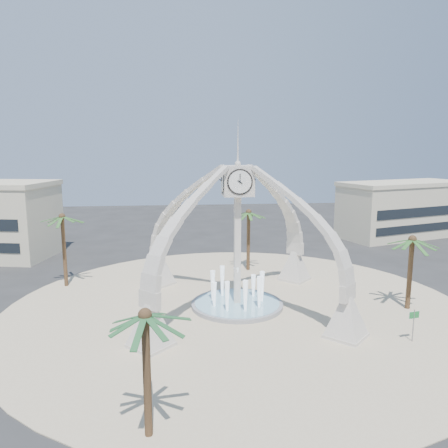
{
  "coord_description": "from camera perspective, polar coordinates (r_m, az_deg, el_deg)",
  "views": [
    {
      "loc": [
        -5.09,
        -36.05,
        13.77
      ],
      "look_at": [
        -0.93,
        2.0,
        7.06
      ],
      "focal_mm": 35.0,
      "sensor_mm": 36.0,
      "label": 1
    }
  ],
  "objects": [
    {
      "name": "fountain",
      "position": [
        38.82,
        1.71,
        -10.38
      ],
      "size": [
        8.0,
        8.0,
        3.62
      ],
      "color": "#99999C",
      "rests_on": "ground"
    },
    {
      "name": "plaza",
      "position": [
        38.91,
        1.71,
        -10.74
      ],
      "size": [
        40.0,
        40.0,
        0.06
      ],
      "primitive_type": "cylinder",
      "color": "#C5B592",
      "rests_on": "ground"
    },
    {
      "name": "clock_tower",
      "position": [
        37.12,
        1.76,
        -1.37
      ],
      "size": [
        17.94,
        17.94,
        16.3
      ],
      "color": "beige",
      "rests_on": "ground"
    },
    {
      "name": "palm_east",
      "position": [
        40.04,
        23.39,
        -1.97
      ],
      "size": [
        5.75,
        5.75,
        6.97
      ],
      "rotation": [
        0.0,
        0.0,
        0.43
      ],
      "color": "brown",
      "rests_on": "ground"
    },
    {
      "name": "building_ne",
      "position": [
        73.64,
        22.29,
        1.82
      ],
      "size": [
        21.87,
        14.17,
        8.6
      ],
      "rotation": [
        0.0,
        0.0,
        0.31
      ],
      "color": "beige",
      "rests_on": "ground"
    },
    {
      "name": "street_sign",
      "position": [
        34.49,
        23.54,
        -11.31
      ],
      "size": [
        0.89,
        0.2,
        2.45
      ],
      "rotation": [
        0.0,
        0.0,
        0.2
      ],
      "color": "slate",
      "rests_on": "ground"
    },
    {
      "name": "palm_west",
      "position": [
        45.61,
        -20.39,
        0.76
      ],
      "size": [
        4.37,
        4.37,
        7.88
      ],
      "rotation": [
        0.0,
        0.0,
        -0.08
      ],
      "color": "brown",
      "rests_on": "ground"
    },
    {
      "name": "palm_south",
      "position": [
        20.85,
        -10.28,
        -11.87
      ],
      "size": [
        5.35,
        5.35,
        6.95
      ],
      "rotation": [
        0.0,
        0.0,
        -0.38
      ],
      "color": "brown",
      "rests_on": "ground"
    },
    {
      "name": "ground",
      "position": [
        38.92,
        1.71,
        -10.78
      ],
      "size": [
        140.0,
        140.0,
        0.0
      ],
      "primitive_type": "plane",
      "color": "#282828",
      "rests_on": "ground"
    },
    {
      "name": "palm_north",
      "position": [
        48.65,
        3.24,
        1.43
      ],
      "size": [
        4.83,
        4.83,
        7.48
      ],
      "rotation": [
        0.0,
        0.0,
        -0.17
      ],
      "color": "brown",
      "rests_on": "ground"
    }
  ]
}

